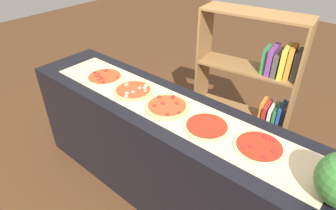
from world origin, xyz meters
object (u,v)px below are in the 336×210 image
Objects in this scene: pizza_pepperoni_0 at (105,77)px; bookshelf at (256,95)px; pizza_pepperoni_4 at (259,147)px; pizza_mushroom_1 at (133,90)px; pizza_pepperoni_2 at (167,106)px; pizza_plain_3 at (207,126)px.

pizza_pepperoni_0 is 0.22× the size of bookshelf.
pizza_pepperoni_4 is (1.36, 0.03, -0.00)m from pizza_pepperoni_0.
pizza_mushroom_1 is 0.94× the size of pizza_pepperoni_2.
pizza_pepperoni_0 reaches higher than pizza_pepperoni_4.
pizza_pepperoni_2 is at bearing -0.02° from pizza_mushroom_1.
pizza_plain_3 is at bearing -0.70° from pizza_mushroom_1.
pizza_pepperoni_2 reaches higher than pizza_plain_3.
pizza_mushroom_1 is 1.00× the size of pizza_pepperoni_4.
pizza_pepperoni_4 is (0.34, 0.04, -0.00)m from pizza_plain_3.
pizza_pepperoni_0 is 0.34m from pizza_mushroom_1.
pizza_plain_3 is 1.01× the size of pizza_pepperoni_4.
pizza_pepperoni_0 is at bearing 179.64° from pizza_plain_3.
pizza_mushroom_1 reaches higher than pizza_pepperoni_0.
bookshelf is at bearing 55.57° from pizza_mushroom_1.
pizza_pepperoni_0 is 1.04× the size of pizza_pepperoni_4.
pizza_pepperoni_2 reaches higher than pizza_pepperoni_4.
pizza_mushroom_1 is at bearing 179.98° from pizza_pepperoni_2.
pizza_mushroom_1 reaches higher than pizza_plain_3.
pizza_pepperoni_4 is (1.02, 0.03, -0.00)m from pizza_mushroom_1.
pizza_mushroom_1 is at bearing 0.33° from pizza_pepperoni_0.
pizza_plain_3 is at bearing -1.37° from pizza_pepperoni_2.
pizza_mushroom_1 is 0.21× the size of bookshelf.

